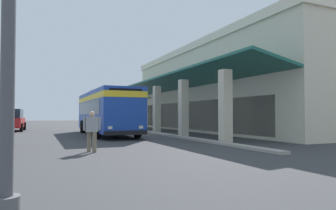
# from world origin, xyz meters

# --- Properties ---
(ground) EXTENTS (120.00, 120.00, 0.00)m
(ground) POSITION_xyz_m (0.00, 8.00, 0.00)
(ground) COLOR #38383A
(curb_strip) EXTENTS (30.62, 0.50, 0.12)m
(curb_strip) POSITION_xyz_m (-2.42, 2.41, 0.06)
(curb_strip) COLOR #9E998E
(curb_strip) RESTS_ON ground
(plaza_building) EXTENTS (25.82, 15.28, 7.64)m
(plaza_building) POSITION_xyz_m (-2.42, 12.04, 3.83)
(plaza_building) COLOR beige
(plaza_building) RESTS_ON ground
(transit_bus) EXTENTS (11.22, 2.87, 3.34)m
(transit_bus) POSITION_xyz_m (-0.85, -1.37, 1.85)
(transit_bus) COLOR #193D9E
(transit_bus) RESTS_ON ground
(parked_suv_red) EXTENTS (4.87, 2.33, 1.97)m
(parked_suv_red) POSITION_xyz_m (-9.18, -8.18, 1.02)
(parked_suv_red) COLOR maroon
(parked_suv_red) RESTS_ON ground
(pedestrian) EXTENTS (0.47, 0.65, 1.60)m
(pedestrian) POSITION_xyz_m (9.32, -4.01, 0.89)
(pedestrian) COLOR #726651
(pedestrian) RESTS_ON ground
(potted_palm) EXTENTS (1.58, 2.10, 3.35)m
(potted_palm) POSITION_xyz_m (-8.01, 3.77, 0.89)
(potted_palm) COLOR brown
(potted_palm) RESTS_ON ground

